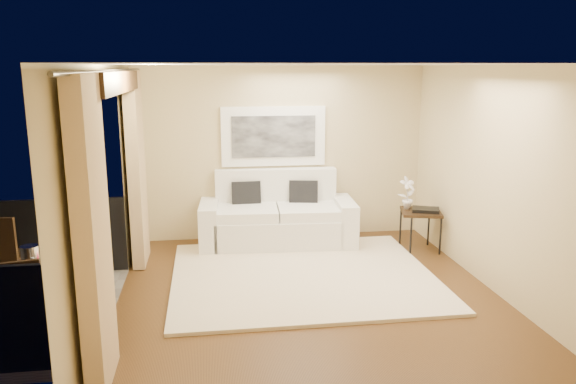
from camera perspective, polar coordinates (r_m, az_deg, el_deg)
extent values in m
plane|color=#503317|center=(6.81, 2.20, -10.54)|extent=(5.00, 5.00, 0.00)
plane|color=white|center=(6.26, 2.41, 12.82)|extent=(5.00, 5.00, 0.00)
plane|color=tan|center=(8.83, -0.68, 3.97)|extent=(4.50, 0.00, 4.50)
plane|color=tan|center=(4.05, 8.82, -6.64)|extent=(4.50, 0.00, 4.50)
plane|color=tan|center=(7.16, 20.30, 1.14)|extent=(0.00, 5.00, 5.00)
plane|color=tan|center=(8.19, -15.88, 2.80)|extent=(0.00, 2.70, 2.70)
plane|color=tan|center=(4.63, -21.65, -4.94)|extent=(0.00, 2.70, 2.70)
plane|color=tan|center=(6.25, -18.71, 10.80)|extent=(0.00, 2.40, 2.40)
cube|color=black|center=(6.23, -17.59, 10.60)|extent=(0.28, 2.40, 0.22)
cube|color=#605B56|center=(7.02, -24.56, -11.53)|extent=(1.80, 2.60, 0.12)
cube|color=black|center=(7.99, -22.46, -4.18)|extent=(1.80, 0.06, 1.00)
cube|color=tan|center=(7.88, -15.13, 2.26)|extent=(0.16, 0.75, 2.62)
cube|color=tan|center=(4.89, -19.24, -4.21)|extent=(0.16, 0.75, 2.62)
cylinder|color=#4C473F|center=(6.23, -17.47, 11.62)|extent=(0.04, 4.80, 0.04)
cube|color=white|center=(8.75, -1.48, 5.67)|extent=(1.62, 0.05, 0.92)
cube|color=black|center=(8.71, -1.45, 5.65)|extent=(1.30, 0.02, 0.64)
cube|color=beige|center=(7.38, 1.51, -8.47)|extent=(3.35, 2.92, 0.04)
cube|color=white|center=(8.59, -1.07, -3.91)|extent=(1.94, 1.11, 0.47)
cube|color=white|center=(8.86, -1.25, -0.52)|extent=(1.90, 0.35, 0.91)
cube|color=white|center=(8.56, -7.99, -3.33)|extent=(0.32, 1.01, 0.69)
cube|color=white|center=(8.69, 5.73, -3.03)|extent=(0.32, 1.01, 0.69)
cube|color=white|center=(8.46, -4.14, -2.02)|extent=(0.94, 0.94, 0.16)
cube|color=white|center=(8.52, 1.99, -1.90)|extent=(0.94, 0.94, 0.16)
cube|color=black|center=(8.66, -4.26, -0.40)|extent=(0.45, 0.22, 0.45)
cube|color=black|center=(8.72, 1.58, -0.28)|extent=(0.47, 0.28, 0.45)
cube|color=black|center=(8.47, 13.36, -2.00)|extent=(0.68, 0.68, 0.04)
cylinder|color=black|center=(8.27, 12.37, -4.49)|extent=(0.03, 0.03, 0.57)
cylinder|color=black|center=(8.44, 15.23, -4.31)|extent=(0.03, 0.03, 0.57)
cylinder|color=black|center=(8.67, 11.34, -3.64)|extent=(0.03, 0.03, 0.57)
cylinder|color=black|center=(8.83, 14.09, -3.49)|extent=(0.03, 0.03, 0.57)
cube|color=black|center=(8.43, 13.82, -1.77)|extent=(0.46, 0.40, 0.05)
imported|color=white|center=(8.46, 12.04, -0.10)|extent=(0.30, 0.25, 0.49)
cube|color=black|center=(6.21, -23.39, -7.27)|extent=(0.65, 0.65, 0.05)
cylinder|color=black|center=(6.19, -25.86, -11.07)|extent=(0.04, 0.04, 0.65)
cylinder|color=black|center=(6.06, -21.45, -11.17)|extent=(0.04, 0.04, 0.65)
cylinder|color=black|center=(6.61, -24.63, -9.44)|extent=(0.04, 0.04, 0.65)
cylinder|color=black|center=(6.49, -20.50, -9.48)|extent=(0.04, 0.04, 0.65)
cube|color=black|center=(7.59, -26.63, -5.81)|extent=(0.46, 0.46, 0.05)
cylinder|color=black|center=(7.74, -24.79, -7.12)|extent=(0.03, 0.03, 0.43)
cylinder|color=black|center=(7.88, -27.10, -7.02)|extent=(0.03, 0.03, 0.43)
cylinder|color=black|center=(7.45, -25.77, -7.98)|extent=(0.03, 0.03, 0.43)
cube|color=black|center=(5.90, -25.50, -11.29)|extent=(0.46, 0.46, 0.05)
cube|color=black|center=(5.98, -25.61, -8.64)|extent=(0.38, 0.13, 0.50)
cylinder|color=black|center=(5.86, -26.94, -13.89)|extent=(0.03, 0.03, 0.39)
cylinder|color=black|center=(5.83, -23.84, -13.71)|extent=(0.03, 0.03, 0.39)
cylinder|color=black|center=(6.14, -26.69, -12.64)|extent=(0.03, 0.03, 0.39)
cylinder|color=black|center=(6.11, -23.74, -12.47)|extent=(0.03, 0.03, 0.39)
cylinder|color=silver|center=(6.33, -24.72, -5.86)|extent=(0.18, 0.18, 0.20)
cylinder|color=red|center=(6.33, -22.37, -6.26)|extent=(0.06, 0.06, 0.07)
cylinder|color=silver|center=(6.00, -24.46, -6.89)|extent=(0.04, 0.04, 0.18)
cylinder|color=white|center=(6.12, -22.79, -6.68)|extent=(0.06, 0.06, 0.12)
cylinder|color=silver|center=(6.12, -21.93, -6.60)|extent=(0.06, 0.06, 0.12)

